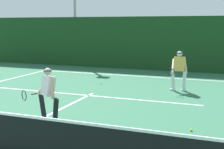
{
  "coord_description": "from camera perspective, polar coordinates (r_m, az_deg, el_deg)",
  "views": [
    {
      "loc": [
        5.11,
        -4.8,
        2.74
      ],
      "look_at": [
        1.24,
        5.32,
        1.0
      ],
      "focal_mm": 50.37,
      "sensor_mm": 36.0,
      "label": 1
    }
  ],
  "objects": [
    {
      "name": "court_line_baseline_far",
      "position": [
        16.93,
        3.06,
        -0.2
      ],
      "size": [
        10.6,
        0.1,
        0.01
      ],
      "primitive_type": "cube",
      "color": "white",
      "rests_on": "ground_plane"
    },
    {
      "name": "court_line_service",
      "position": [
        12.27,
        -4.3,
        -3.8
      ],
      "size": [
        8.64,
        0.1,
        0.01
      ],
      "primitive_type": "cube",
      "color": "white",
      "rests_on": "ground_plane"
    },
    {
      "name": "court_line_centre",
      "position": [
        9.88,
        -11.28,
        -7.14
      ],
      "size": [
        0.1,
        6.4,
        0.01
      ],
      "primitive_type": "cube",
      "color": "white",
      "rests_on": "ground_plane"
    },
    {
      "name": "player_near",
      "position": [
        8.89,
        -11.57,
        -3.32
      ],
      "size": [
        1.14,
        0.81,
        1.56
      ],
      "rotation": [
        0.0,
        0.0,
        2.62
      ],
      "color": "black",
      "rests_on": "ground_plane"
    },
    {
      "name": "player_far",
      "position": [
        13.2,
        12.04,
        0.96
      ],
      "size": [
        0.73,
        0.91,
        1.66
      ],
      "rotation": [
        0.0,
        0.0,
        3.26
      ],
      "color": "silver",
      "rests_on": "ground_plane"
    },
    {
      "name": "tennis_ball",
      "position": [
        14.53,
        -2.05,
        -1.63
      ],
      "size": [
        0.07,
        0.07,
        0.07
      ],
      "primitive_type": "sphere",
      "color": "#D1E033",
      "rests_on": "ground_plane"
    },
    {
      "name": "tennis_ball_extra",
      "position": [
        8.49,
        14.2,
        -9.75
      ],
      "size": [
        0.07,
        0.07,
        0.07
      ],
      "primitive_type": "sphere",
      "color": "#D1E033",
      "rests_on": "ground_plane"
    },
    {
      "name": "back_fence_windscreen",
      "position": [
        19.2,
        5.46,
        5.67
      ],
      "size": [
        23.36,
        0.12,
        3.2
      ],
      "primitive_type": "cube",
      "color": "#183E1B",
      "rests_on": "ground_plane"
    }
  ]
}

